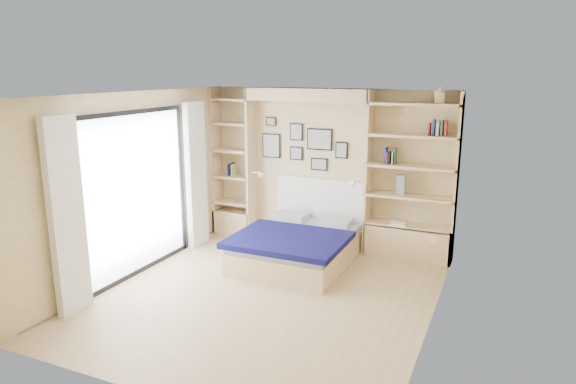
% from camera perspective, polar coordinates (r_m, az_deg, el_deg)
% --- Properties ---
extents(ground, '(4.50, 4.50, 0.00)m').
position_cam_1_polar(ground, '(6.62, -2.32, -11.37)').
color(ground, tan).
rests_on(ground, ground).
extents(room_shell, '(4.50, 4.50, 4.50)m').
position_cam_1_polar(room_shell, '(7.74, 0.00, 0.76)').
color(room_shell, beige).
rests_on(room_shell, ground).
extents(bed, '(1.58, 1.99, 1.07)m').
position_cam_1_polar(bed, '(7.60, 1.10, -5.90)').
color(bed, '#DFBB87').
rests_on(bed, ground).
extents(photo_gallery, '(1.48, 0.02, 0.82)m').
position_cam_1_polar(photo_gallery, '(8.31, 1.55, 5.32)').
color(photo_gallery, black).
rests_on(photo_gallery, ground).
extents(reading_lamps, '(1.92, 0.12, 0.15)m').
position_cam_1_polar(reading_lamps, '(8.13, 1.92, 1.54)').
color(reading_lamps, silver).
rests_on(reading_lamps, ground).
extents(shelf_decor, '(3.53, 0.23, 2.03)m').
position_cam_1_polar(shelf_decor, '(7.70, 11.54, 4.99)').
color(shelf_decor, '#A51E1E').
rests_on(shelf_decor, ground).
extents(deck, '(3.20, 4.00, 0.05)m').
position_cam_1_polar(deck, '(8.72, -24.22, -6.36)').
color(deck, '#746855').
rests_on(deck, ground).
extents(deck_chair, '(0.53, 0.80, 0.75)m').
position_cam_1_polar(deck_chair, '(8.28, -20.43, -4.40)').
color(deck_chair, tan).
rests_on(deck_chair, ground).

